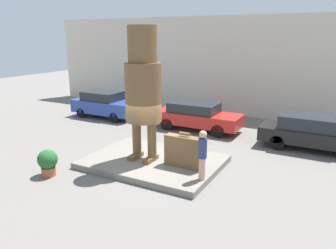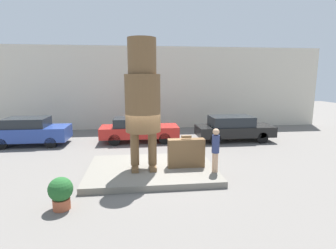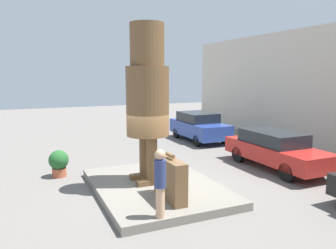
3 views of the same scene
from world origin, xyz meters
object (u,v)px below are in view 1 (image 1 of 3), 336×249
(statue_figure, at_px, (143,84))
(parked_car_red, at_px, (197,116))
(tourist, at_px, (202,153))
(parked_car_blue, at_px, (105,104))
(parked_car_black, at_px, (313,132))
(planter_pot, at_px, (48,162))
(giant_suitcase, at_px, (184,152))

(statue_figure, distance_m, parked_car_red, 6.04)
(tourist, xyz_separation_m, parked_car_blue, (-9.15, 6.19, -0.35))
(tourist, bearing_deg, parked_car_black, 63.43)
(statue_figure, bearing_deg, planter_pot, -134.32)
(parked_car_red, bearing_deg, parked_car_blue, -179.61)
(statue_figure, bearing_deg, tourist, -14.38)
(giant_suitcase, bearing_deg, parked_car_blue, 146.08)
(statue_figure, xyz_separation_m, tourist, (2.76, -0.71, -2.04))
(statue_figure, height_order, giant_suitcase, statue_figure)
(statue_figure, relative_size, parked_car_black, 1.09)
(statue_figure, distance_m, parked_car_blue, 8.76)
(tourist, height_order, parked_car_blue, tourist)
(giant_suitcase, height_order, tourist, tourist)
(statue_figure, height_order, planter_pot, statue_figure)
(statue_figure, xyz_separation_m, planter_pot, (-2.53, -2.59, -2.69))
(parked_car_black, bearing_deg, giant_suitcase, -127.56)
(parked_car_red, relative_size, planter_pot, 4.71)
(parked_car_red, height_order, parked_car_black, parked_car_black)
(giant_suitcase, bearing_deg, parked_car_red, 109.14)
(giant_suitcase, relative_size, tourist, 0.87)
(parked_car_blue, xyz_separation_m, planter_pot, (3.86, -8.08, -0.30))
(giant_suitcase, bearing_deg, parked_car_black, 52.44)
(giant_suitcase, xyz_separation_m, parked_car_red, (-1.91, 5.51, -0.04))
(tourist, height_order, parked_car_red, tourist)
(parked_car_red, relative_size, parked_car_black, 1.00)
(giant_suitcase, height_order, parked_car_blue, parked_car_blue)
(planter_pot, bearing_deg, statue_figure, 45.68)
(tourist, distance_m, parked_car_blue, 11.05)
(parked_car_red, xyz_separation_m, parked_car_black, (5.85, -0.40, 0.02))
(tourist, relative_size, parked_car_red, 0.37)
(parked_car_blue, height_order, parked_car_black, parked_car_blue)
(tourist, xyz_separation_m, planter_pot, (-5.29, -1.88, -0.65))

